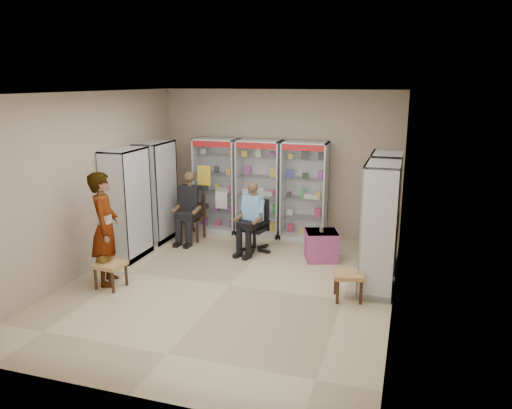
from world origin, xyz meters
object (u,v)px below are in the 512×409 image
(wooden_chair, at_px, (192,217))
(woven_stool_b, at_px, (111,275))
(cabinet_back_mid, at_px, (259,188))
(cabinet_right_near, at_px, (379,229))
(seated_shopkeeper, at_px, (254,220))
(standing_man, at_px, (105,229))
(cabinet_back_right, at_px, (304,191))
(cabinet_right_far, at_px, (384,211))
(pink_trunk, at_px, (321,246))
(cabinet_back_left, at_px, (217,185))
(office_chair, at_px, (254,226))
(woven_stool_a, at_px, (348,286))
(cabinet_left_near, at_px, (127,204))
(cabinet_left_far, at_px, (156,192))

(wooden_chair, height_order, woven_stool_b, wooden_chair)
(cabinet_back_mid, height_order, cabinet_right_near, same)
(seated_shopkeeper, relative_size, woven_stool_b, 3.09)
(standing_man, bearing_deg, cabinet_back_right, -61.93)
(cabinet_back_mid, xyz_separation_m, cabinet_right_near, (2.58, -2.23, 0.00))
(cabinet_back_mid, relative_size, seated_shopkeeper, 1.57)
(cabinet_right_far, bearing_deg, pink_trunk, 90.19)
(cabinet_back_right, distance_m, seated_shopkeeper, 1.36)
(cabinet_back_mid, xyz_separation_m, cabinet_right_far, (2.58, -1.13, 0.00))
(cabinet_back_right, relative_size, wooden_chair, 2.13)
(cabinet_back_left, height_order, office_chair, cabinet_back_left)
(cabinet_back_left, relative_size, office_chair, 2.00)
(cabinet_right_near, height_order, woven_stool_a, cabinet_right_near)
(woven_stool_a, bearing_deg, cabinet_left_near, 170.93)
(woven_stool_b, bearing_deg, cabinet_back_left, 82.38)
(cabinet_right_far, height_order, office_chair, cabinet_right_far)
(office_chair, bearing_deg, cabinet_back_right, 68.58)
(cabinet_left_near, bearing_deg, standing_man, 15.37)
(wooden_chair, height_order, office_chair, office_chair)
(cabinet_back_mid, height_order, cabinet_left_far, same)
(woven_stool_b, bearing_deg, cabinet_right_near, 15.93)
(cabinet_right_far, bearing_deg, cabinet_right_near, -180.00)
(cabinet_back_mid, distance_m, office_chair, 1.18)
(cabinet_back_mid, height_order, cabinet_right_far, same)
(cabinet_right_near, bearing_deg, standing_man, 103.21)
(woven_stool_b, bearing_deg, seated_shopkeeper, 54.52)
(cabinet_back_right, height_order, cabinet_right_near, same)
(cabinet_left_near, bearing_deg, wooden_chair, 152.39)
(cabinet_left_near, bearing_deg, woven_stool_a, 80.93)
(cabinet_right_far, xyz_separation_m, woven_stool_b, (-3.98, -2.24, -0.79))
(cabinet_back_mid, bearing_deg, cabinet_right_near, -40.84)
(pink_trunk, bearing_deg, wooden_chair, 171.57)
(cabinet_back_right, height_order, cabinet_left_far, same)
(office_chair, xyz_separation_m, seated_shopkeeper, (0.00, -0.05, 0.14))
(cabinet_left_near, xyz_separation_m, seated_shopkeeper, (2.10, 0.94, -0.36))
(cabinet_right_near, relative_size, woven_stool_a, 4.75)
(cabinet_back_right, distance_m, cabinet_left_near, 3.48)
(cabinet_back_mid, height_order, standing_man, cabinet_back_mid)
(cabinet_right_near, height_order, seated_shopkeeper, cabinet_right_near)
(cabinet_back_mid, height_order, wooden_chair, cabinet_back_mid)
(cabinet_right_near, distance_m, cabinet_left_far, 4.65)
(cabinet_right_far, bearing_deg, wooden_chair, 83.96)
(cabinet_right_near, xyz_separation_m, woven_stool_a, (-0.38, -0.45, -0.79))
(cabinet_left_far, height_order, wooden_chair, cabinet_left_far)
(cabinet_back_right, bearing_deg, office_chair, -124.99)
(cabinet_back_mid, height_order, woven_stool_b, cabinet_back_mid)
(pink_trunk, relative_size, standing_man, 0.31)
(cabinet_right_far, relative_size, seated_shopkeeper, 1.57)
(cabinet_right_near, height_order, wooden_chair, cabinet_right_near)
(cabinet_left_far, height_order, woven_stool_a, cabinet_left_far)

